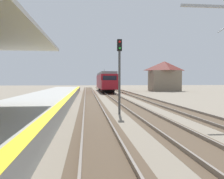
{
  "coord_description": "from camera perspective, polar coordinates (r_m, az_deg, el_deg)",
  "views": [
    {
      "loc": [
        1.35,
        2.08,
        2.4
      ],
      "look_at": [
        2.15,
        9.61,
        2.1
      ],
      "focal_mm": 39.34,
      "sensor_mm": 36.0,
      "label": 1
    }
  ],
  "objects": [
    {
      "name": "station_platform",
      "position": [
        14.58,
        -21.38,
        -5.58
      ],
      "size": [
        5.0,
        80.0,
        0.91
      ],
      "color": "#999993",
      "rests_on": "ground"
    },
    {
      "name": "track_pair_nearest_platform",
      "position": [
        18.09,
        -4.25,
        -5.21
      ],
      "size": [
        2.34,
        120.0,
        0.16
      ],
      "color": "#4C3D2D",
      "rests_on": "ground"
    },
    {
      "name": "track_pair_far_side",
      "position": [
        19.51,
        16.21,
        -4.75
      ],
      "size": [
        2.34,
        120.0,
        0.16
      ],
      "color": "#4C3D2D",
      "rests_on": "ground"
    },
    {
      "name": "distant_trackside_house",
      "position": [
        54.14,
        12.06,
        3.2
      ],
      "size": [
        6.6,
        5.28,
        6.4
      ],
      "color": "#7F705B",
      "rests_on": "ground"
    },
    {
      "name": "track_pair_middle",
      "position": [
        18.5,
        6.38,
        -5.05
      ],
      "size": [
        2.34,
        120.0,
        0.16
      ],
      "color": "#4C3D2D",
      "rests_on": "ground"
    },
    {
      "name": "approaching_train",
      "position": [
        49.95,
        -1.48,
        2.0
      ],
      "size": [
        2.93,
        19.6,
        4.76
      ],
      "color": "maroon",
      "rests_on": "ground"
    },
    {
      "name": "rail_signal_post",
      "position": [
        17.09,
        1.75,
        4.92
      ],
      "size": [
        0.32,
        0.34,
        5.2
      ],
      "color": "#4C4C4C",
      "rests_on": "ground"
    }
  ]
}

